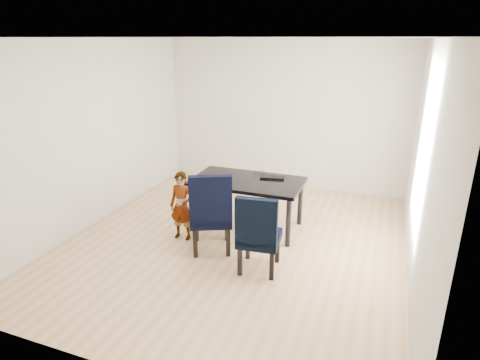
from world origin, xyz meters
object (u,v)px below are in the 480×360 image
at_px(dining_table, 247,204).
at_px(laptop, 272,176).
at_px(chair_right, 260,231).
at_px(chair_left, 211,210).
at_px(plate, 215,184).
at_px(child, 182,206).

bearing_deg(dining_table, laptop, 39.95).
bearing_deg(dining_table, chair_right, -63.10).
relative_size(chair_left, plate, 3.77).
height_order(chair_left, chair_right, chair_left).
bearing_deg(chair_right, laptop, 93.72).
bearing_deg(plate, chair_left, -74.20).
bearing_deg(child, dining_table, 40.96).
xyz_separation_m(chair_right, laptop, (-0.22, 1.30, 0.26)).
bearing_deg(chair_right, dining_table, 110.81).
relative_size(dining_table, child, 1.63).
xyz_separation_m(dining_table, plate, (-0.35, -0.35, 0.38)).
distance_m(chair_left, plate, 0.49).
bearing_deg(laptop, chair_left, 52.73).
bearing_deg(chair_left, laptop, 38.19).
height_order(dining_table, laptop, laptop).
distance_m(child, laptop, 1.41).
bearing_deg(child, chair_left, -14.90).
height_order(chair_left, laptop, chair_left).
relative_size(chair_right, child, 1.03).
distance_m(dining_table, laptop, 0.56).
bearing_deg(dining_table, chair_left, -106.32).
height_order(chair_left, child, chair_left).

